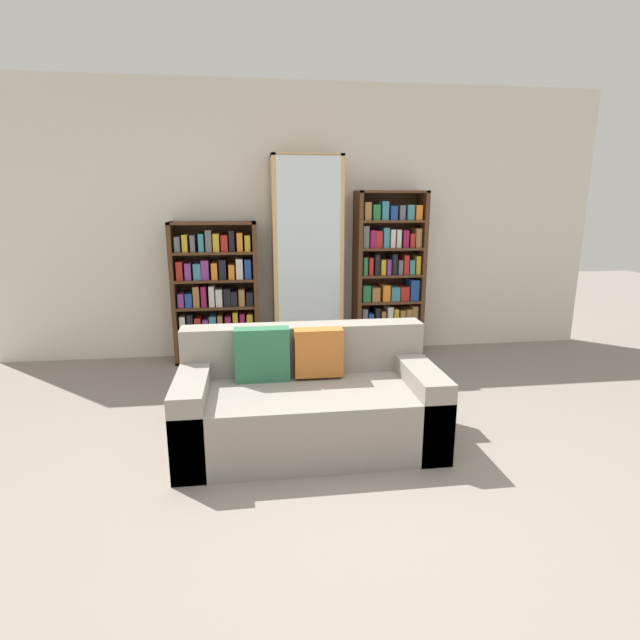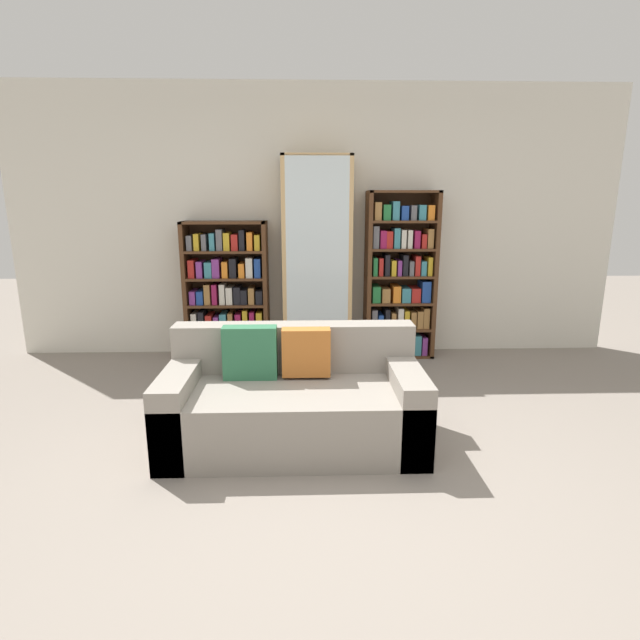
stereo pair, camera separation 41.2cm
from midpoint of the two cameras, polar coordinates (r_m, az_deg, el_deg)
name	(u,v)px [view 2 (the right image)]	position (r m, az deg, el deg)	size (l,w,h in m)	color
ground_plane	(331,503)	(2.86, 5.66, -20.19)	(16.00, 16.00, 0.00)	gray
wall_back	(317,223)	(5.19, 1.94, 10.99)	(6.17, 0.06, 2.70)	silver
couch	(293,402)	(3.35, 0.49, -9.41)	(1.67, 0.83, 0.77)	gray
bookshelf_left	(227,293)	(5.08, -8.28, 3.07)	(0.83, 0.32, 1.38)	#4C2D19
display_cabinet	(317,260)	(5.00, 2.01, 6.86)	(0.68, 0.36, 2.00)	tan
bookshelf_right	(400,279)	(5.17, 11.42, 4.64)	(0.70, 0.32, 1.67)	#4C2D19
wine_bottle	(389,375)	(4.25, 10.64, -6.30)	(0.09, 0.09, 0.39)	#192333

